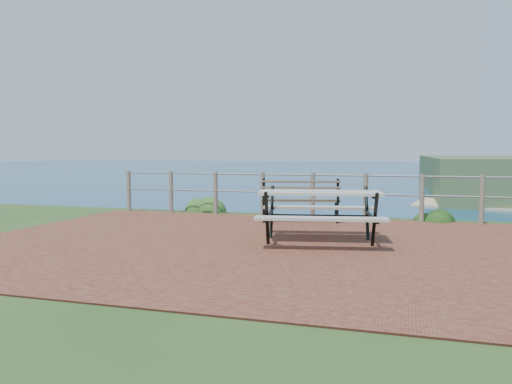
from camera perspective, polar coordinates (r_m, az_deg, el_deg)
ground at (r=7.92m, az=2.14°, el=-6.11°), size 10.00×7.00×0.12m
ocean at (r=207.55m, az=16.16°, el=3.92°), size 1200.00×1200.00×0.00m
safety_railing at (r=11.10m, az=6.49°, el=-0.10°), size 9.40×0.10×1.00m
picnic_table at (r=8.11m, az=7.27°, el=-2.16°), size 2.06×1.67×0.82m
park_bench at (r=10.42m, az=5.09°, el=-0.21°), size 1.68×0.76×0.92m
shrub_lip_west at (r=12.69m, az=-5.65°, el=-2.12°), size 0.76×0.76×0.50m
shrub_lip_east at (r=11.36m, az=19.25°, el=-3.13°), size 0.66×0.66×0.36m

